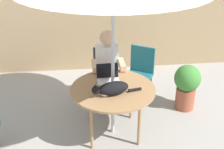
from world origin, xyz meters
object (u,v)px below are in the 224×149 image
at_px(cat, 112,89).
at_px(potted_plant_by_chair, 187,85).
at_px(chair_empty, 140,70).
at_px(laptop, 108,76).
at_px(patio_table, 113,92).
at_px(person_seated, 107,65).
at_px(chair_occupied, 107,71).

height_order(cat, potted_plant_by_chair, cat).
xyz_separation_m(cat, potted_plant_by_chair, (1.24, 0.64, -0.38)).
distance_m(chair_empty, laptop, 0.90).
distance_m(patio_table, person_seated, 0.73).
relative_size(chair_occupied, laptop, 2.89).
height_order(chair_occupied, chair_empty, same).
relative_size(patio_table, cat, 1.73).
bearing_deg(person_seated, laptop, -95.03).
bearing_deg(chair_empty, potted_plant_by_chair, -30.31).
bearing_deg(cat, person_seated, 87.74).
bearing_deg(chair_occupied, chair_empty, -1.77).
height_order(person_seated, potted_plant_by_chair, person_seated).
xyz_separation_m(chair_occupied, potted_plant_by_chair, (1.20, -0.40, -0.11)).
relative_size(chair_occupied, cat, 1.38).
distance_m(person_seated, laptop, 0.50).
xyz_separation_m(patio_table, laptop, (-0.04, 0.24, 0.11)).
relative_size(patio_table, chair_empty, 1.26).
bearing_deg(laptop, chair_occupied, 86.19).
distance_m(cat, potted_plant_by_chair, 1.44).
xyz_separation_m(person_seated, potted_plant_by_chair, (1.20, -0.24, -0.28)).
relative_size(patio_table, laptop, 3.63).
bearing_deg(chair_occupied, cat, -91.92).
xyz_separation_m(chair_empty, potted_plant_by_chair, (0.66, -0.38, -0.11)).
bearing_deg(cat, chair_empty, 60.67).
xyz_separation_m(chair_empty, cat, (-0.58, -1.03, 0.27)).
bearing_deg(chair_occupied, patio_table, -90.00).
distance_m(chair_occupied, chair_empty, 0.54).
height_order(chair_occupied, potted_plant_by_chair, chair_occupied).
bearing_deg(chair_empty, cat, -119.33).
distance_m(person_seated, potted_plant_by_chair, 1.26).
relative_size(chair_empty, laptop, 2.89).
bearing_deg(laptop, potted_plant_by_chair, 11.16).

